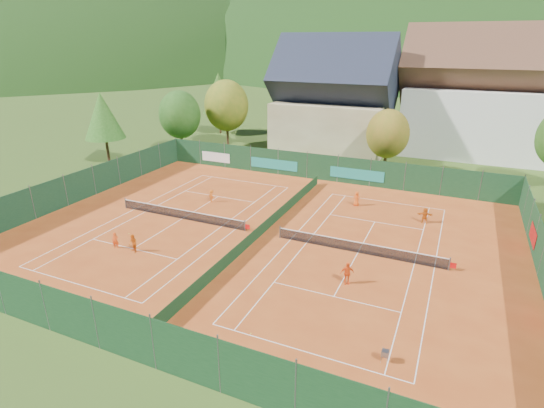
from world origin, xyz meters
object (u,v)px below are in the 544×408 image
at_px(chalet, 334,104).
at_px(ball_hopper, 385,353).
at_px(hotel_block_a, 483,101).
at_px(player_left_near, 115,241).
at_px(player_right_far_a, 357,199).
at_px(player_right_far_b, 425,215).
at_px(player_left_far, 212,196).
at_px(player_right_near, 347,273).
at_px(player_left_mid, 133,243).

height_order(chalet, ball_hopper, chalet).
relative_size(chalet, ball_hopper, 20.25).
xyz_separation_m(hotel_block_a, player_left_near, (-25.24, -42.83, -6.73)).
relative_size(player_left_near, player_right_far_a, 0.90).
relative_size(player_right_far_a, player_right_far_b, 1.02).
bearing_deg(player_left_near, player_left_far, 51.21).
relative_size(player_left_far, player_right_near, 0.80).
relative_size(ball_hopper, player_right_near, 0.51).
bearing_deg(player_right_far_b, chalet, -61.96).
xyz_separation_m(chalet, ball_hopper, (14.93, -40.98, -6.07)).
xyz_separation_m(player_left_far, player_right_far_a, (13.34, 4.86, 0.10)).
bearing_deg(player_right_far_a, player_right_far_b, 161.14).
height_order(chalet, player_left_mid, chalet).
relative_size(hotel_block_a, player_right_near, 13.64).
bearing_deg(ball_hopper, player_right_near, 119.43).
relative_size(hotel_block_a, player_right_far_a, 14.87).
relative_size(player_left_far, player_right_far_a, 0.87).
distance_m(hotel_block_a, player_right_far_b, 29.07).
bearing_deg(ball_hopper, player_left_far, 141.36).
bearing_deg(player_right_far_a, player_left_far, 15.52).
xyz_separation_m(hotel_block_a, ball_hopper, (-4.07, -46.98, -6.83)).
bearing_deg(player_right_far_a, ball_hopper, 102.71).
height_order(chalet, hotel_block_a, hotel_block_a).
xyz_separation_m(ball_hopper, player_left_mid, (-19.51, 4.21, 0.17)).
height_order(player_right_near, player_right_far_b, player_right_near).
distance_m(chalet, player_right_near, 36.84).
xyz_separation_m(player_right_far_a, player_right_far_b, (6.45, -1.65, -0.01)).
distance_m(chalet, player_right_far_b, 27.28).
bearing_deg(chalet, player_left_mid, -97.09).
xyz_separation_m(hotel_block_a, player_left_mid, (-23.57, -42.77, -6.66)).
xyz_separation_m(player_left_mid, player_right_far_b, (19.57, 14.77, -0.01)).
xyz_separation_m(ball_hopper, player_right_far_b, (0.06, 18.98, 0.16)).
height_order(player_left_far, player_right_far_a, player_right_far_a).
bearing_deg(player_right_near, hotel_block_a, 48.00).
bearing_deg(ball_hopper, chalet, 110.02).
bearing_deg(chalet, player_right_far_b, -55.73).
relative_size(ball_hopper, player_right_far_a, 0.55).
xyz_separation_m(ball_hopper, player_left_near, (-21.18, 4.15, 0.10)).
bearing_deg(player_right_near, player_left_mid, 156.60).
xyz_separation_m(player_left_near, player_left_far, (1.45, 11.62, -0.03)).
distance_m(player_right_near, player_right_far_b, 13.09).
bearing_deg(chalet, player_left_near, -99.62).
bearing_deg(chalet, hotel_block_a, 17.53).
height_order(chalet, player_left_far, chalet).
xyz_separation_m(ball_hopper, player_left_far, (-19.73, 15.77, 0.08)).
bearing_deg(player_right_far_b, player_right_far_a, -20.61).
xyz_separation_m(ball_hopper, player_right_near, (-3.62, 6.41, 0.24)).
bearing_deg(ball_hopper, player_left_near, 168.90).
height_order(player_left_near, player_right_far_a, player_right_far_a).
xyz_separation_m(player_left_near, player_right_near, (17.56, 2.26, 0.13)).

